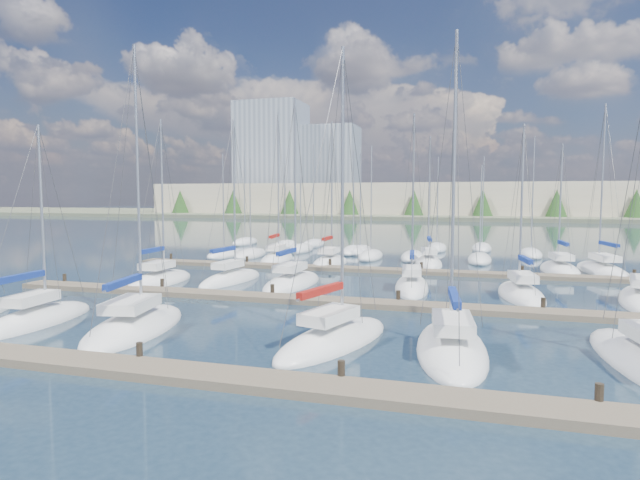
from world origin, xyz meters
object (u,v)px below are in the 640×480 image
(sailboat_r, at_px, (602,271))
(sailboat_o, at_px, (330,262))
(sailboat_k, at_px, (412,286))
(sailboat_p, at_px, (428,263))
(sailboat_c, at_px, (135,326))
(sailboat_l, at_px, (521,294))
(sailboat_n, at_px, (277,258))
(sailboat_j, at_px, (292,282))
(sailboat_d, at_px, (334,340))
(sailboat_b, at_px, (37,320))
(sailboat_q, at_px, (560,270))
(sailboat_e, at_px, (451,348))
(sailboat_i, at_px, (231,279))
(sailboat_h, at_px, (160,280))

(sailboat_r, relative_size, sailboat_o, 1.05)
(sailboat_k, height_order, sailboat_p, sailboat_k)
(sailboat_c, relative_size, sailboat_l, 1.22)
(sailboat_c, height_order, sailboat_n, sailboat_n)
(sailboat_n, bearing_deg, sailboat_j, -72.14)
(sailboat_d, relative_size, sailboat_r, 0.92)
(sailboat_b, bearing_deg, sailboat_n, 81.39)
(sailboat_c, bearing_deg, sailboat_o, 73.80)
(sailboat_q, relative_size, sailboat_n, 0.76)
(sailboat_d, bearing_deg, sailboat_b, -161.38)
(sailboat_e, bearing_deg, sailboat_o, 109.44)
(sailboat_j, height_order, sailboat_q, sailboat_j)
(sailboat_q, xyz_separation_m, sailboat_o, (-20.04, -0.73, 0.02))
(sailboat_i, height_order, sailboat_o, sailboat_o)
(sailboat_b, height_order, sailboat_n, sailboat_n)
(sailboat_d, distance_m, sailboat_l, 16.31)
(sailboat_c, xyz_separation_m, sailboat_o, (2.59, 26.34, 0.02))
(sailboat_k, height_order, sailboat_n, sailboat_n)
(sailboat_c, distance_m, sailboat_r, 37.71)
(sailboat_j, height_order, sailboat_l, sailboat_j)
(sailboat_b, xyz_separation_m, sailboat_d, (15.43, 0.58, 0.01))
(sailboat_c, relative_size, sailboat_h, 1.12)
(sailboat_p, bearing_deg, sailboat_q, -14.79)
(sailboat_d, height_order, sailboat_r, sailboat_r)
(sailboat_c, relative_size, sailboat_j, 1.02)
(sailboat_k, distance_m, sailboat_r, 18.93)
(sailboat_l, relative_size, sailboat_h, 0.92)
(sailboat_j, relative_size, sailboat_p, 1.12)
(sailboat_k, bearing_deg, sailboat_j, 178.86)
(sailboat_b, xyz_separation_m, sailboat_q, (28.22, 27.31, -0.00))
(sailboat_d, bearing_deg, sailboat_k, 99.97)
(sailboat_k, bearing_deg, sailboat_q, 40.77)
(sailboat_r, height_order, sailboat_p, sailboat_r)
(sailboat_i, bearing_deg, sailboat_d, -43.68)
(sailboat_d, height_order, sailboat_q, sailboat_d)
(sailboat_p, bearing_deg, sailboat_r, -12.01)
(sailboat_k, xyz_separation_m, sailboat_r, (14.43, 12.25, -0.00))
(sailboat_j, xyz_separation_m, sailboat_p, (8.54, 14.03, 0.01))
(sailboat_b, height_order, sailboat_o, sailboat_o)
(sailboat_q, xyz_separation_m, sailboat_i, (-24.52, -12.64, 0.02))
(sailboat_c, distance_m, sailboat_k, 19.00)
(sailboat_k, relative_size, sailboat_p, 1.01)
(sailboat_c, relative_size, sailboat_e, 1.03)
(sailboat_l, relative_size, sailboat_q, 1.02)
(sailboat_r, bearing_deg, sailboat_j, -159.67)
(sailboat_c, distance_m, sailboat_n, 27.91)
(sailboat_h, relative_size, sailboat_n, 0.84)
(sailboat_c, relative_size, sailboat_q, 1.24)
(sailboat_r, bearing_deg, sailboat_p, 166.75)
(sailboat_j, xyz_separation_m, sailboat_e, (11.82, -13.87, -0.00))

